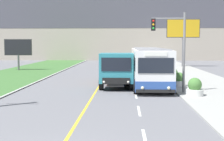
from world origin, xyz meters
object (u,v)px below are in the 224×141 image
at_px(planter_round_second, 179,80).
at_px(planter_round_far, 166,70).
at_px(traffic_light_mast, 174,42).
at_px(dump_truck, 117,70).
at_px(billboard_large, 183,30).
at_px(planter_round_third, 173,74).
at_px(billboard_small, 18,48).
at_px(city_bus, 149,66).
at_px(planter_round_near, 195,88).

bearing_deg(planter_round_second, planter_round_far, 88.81).
distance_m(traffic_light_mast, planter_round_far, 12.42).
bearing_deg(dump_truck, billboard_large, 67.53).
bearing_deg(traffic_light_mast, planter_round_third, 81.22).
bearing_deg(planter_round_second, billboard_large, 78.97).
xyz_separation_m(billboard_small, planter_round_third, (17.77, -9.97, -2.22)).
relative_size(traffic_light_mast, billboard_small, 1.39).
bearing_deg(traffic_light_mast, billboard_large, 78.24).
relative_size(city_bus, planter_round_near, 10.50).
xyz_separation_m(dump_truck, traffic_light_mast, (3.85, -2.60, 2.13)).
bearing_deg(billboard_small, planter_round_near, -46.69).
bearing_deg(city_bus, planter_round_second, -28.13).
bearing_deg(planter_round_far, planter_round_second, -91.19).
distance_m(billboard_small, planter_round_near, 25.98).
height_order(dump_truck, planter_round_near, dump_truck).
xyz_separation_m(city_bus, planter_round_far, (2.43, 7.66, -0.98)).
xyz_separation_m(billboard_large, billboard_small, (-21.59, -6.41, -2.45)).
bearing_deg(billboard_large, billboard_small, -163.46).
distance_m(planter_round_third, planter_round_far, 4.43).
height_order(traffic_light_mast, billboard_small, traffic_light_mast).
relative_size(planter_round_near, planter_round_second, 1.07).
relative_size(city_bus, planter_round_second, 11.18).
xyz_separation_m(traffic_light_mast, planter_round_near, (1.16, -1.28, -2.89)).
height_order(billboard_small, planter_round_near, billboard_small).
bearing_deg(traffic_light_mast, planter_round_near, -47.84).
bearing_deg(billboard_large, planter_round_near, -98.64).
relative_size(billboard_large, planter_round_far, 6.48).
relative_size(traffic_light_mast, planter_round_near, 4.78).
distance_m(planter_round_near, planter_round_third, 8.86).
distance_m(traffic_light_mast, planter_round_third, 8.22).
bearing_deg(planter_round_far, billboard_small, 162.63).
distance_m(billboard_small, planter_round_third, 20.50).
xyz_separation_m(billboard_large, planter_round_second, (-4.06, -20.82, -4.66)).
distance_m(billboard_large, planter_round_far, 13.41).
distance_m(city_bus, planter_round_near, 6.23).
distance_m(planter_round_second, planter_round_far, 8.86).
bearing_deg(planter_round_near, dump_truck, 142.20).
bearing_deg(planter_round_third, planter_round_near, -90.11).
distance_m(billboard_small, planter_round_far, 18.70).
xyz_separation_m(city_bus, traffic_light_mast, (1.32, -4.36, 1.94)).
height_order(billboard_large, billboard_small, billboard_large).
height_order(planter_round_second, planter_round_far, planter_round_second).
height_order(city_bus, planter_round_second, city_bus).
distance_m(traffic_light_mast, billboard_small, 24.18).
distance_m(billboard_large, planter_round_third, 17.46).
bearing_deg(planter_round_third, billboard_large, 76.88).
bearing_deg(billboard_large, planter_round_third, -103.12).
height_order(dump_truck, planter_round_far, dump_truck).
relative_size(planter_round_third, planter_round_far, 0.99).
xyz_separation_m(planter_round_near, planter_round_far, (-0.04, 13.29, -0.03)).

